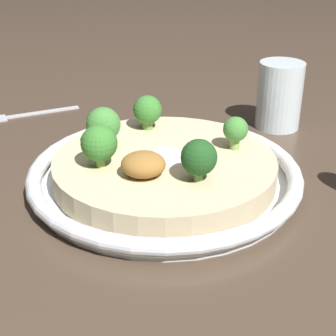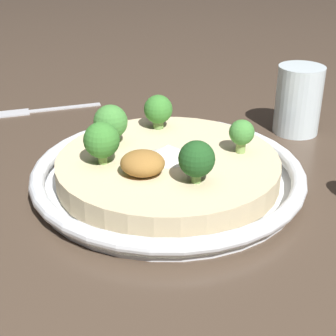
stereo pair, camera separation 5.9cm
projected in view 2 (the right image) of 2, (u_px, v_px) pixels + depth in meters
ground_plane at (168, 184)px, 0.60m from camera, size 6.00×6.00×0.00m
risotto_bowl at (168, 172)px, 0.60m from camera, size 0.32×0.32×0.03m
cheese_sprinkle at (168, 150)px, 0.59m from camera, size 0.05×0.05×0.02m
crispy_onion_garnish at (143, 163)px, 0.54m from camera, size 0.05×0.04×0.03m
broccoli_left at (111, 122)px, 0.61m from camera, size 0.04×0.04×0.05m
broccoli_back_left at (158, 110)px, 0.65m from camera, size 0.04×0.04×0.04m
broccoli_front_left at (102, 140)px, 0.56m from camera, size 0.04×0.04×0.05m
broccoli_right at (242, 133)px, 0.59m from camera, size 0.03×0.03×0.04m
broccoli_front_right at (197, 159)px, 0.52m from camera, size 0.04×0.04×0.05m
drinking_glass at (298, 100)px, 0.72m from camera, size 0.06×0.06×0.10m
fork_utensil at (38, 110)px, 0.82m from camera, size 0.16×0.08×0.00m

